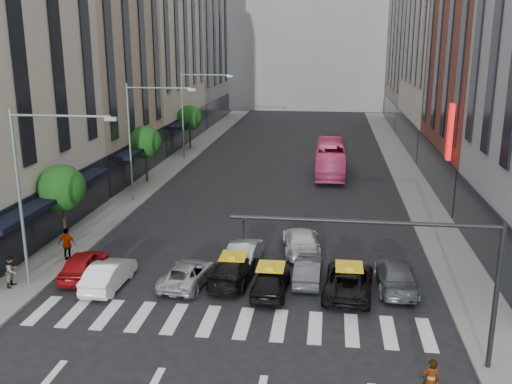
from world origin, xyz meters
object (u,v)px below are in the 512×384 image
(streetlamp_far, at_px, (191,104))
(taxi_center, at_px, (271,280))
(streetlamp_near, at_px, (35,176))
(pedestrian_far, at_px, (67,244))
(pedestrian_near, at_px, (12,271))
(bus, at_px, (330,158))
(taxi_left, at_px, (234,269))
(car_white_front, at_px, (109,274))
(car_red, at_px, (84,264))
(streetlamp_mid, at_px, (141,127))

(streetlamp_far, relative_size, taxi_center, 2.15)
(streetlamp_near, xyz_separation_m, pedestrian_far, (-0.36, 3.33, -4.81))
(taxi_center, bearing_deg, streetlamp_far, -67.47)
(streetlamp_near, bearing_deg, pedestrian_near, -165.39)
(streetlamp_near, xyz_separation_m, streetlamp_far, (0.00, 32.00, 0.00))
(bus, relative_size, pedestrian_far, 5.78)
(streetlamp_near, xyz_separation_m, bus, (14.34, 27.58, -4.38))
(taxi_left, bearing_deg, streetlamp_far, -67.10)
(streetlamp_far, bearing_deg, car_white_front, -84.20)
(car_red, distance_m, taxi_center, 10.18)
(taxi_left, xyz_separation_m, pedestrian_far, (-9.80, 1.40, 0.39))
(streetlamp_far, distance_m, car_red, 30.94)
(pedestrian_near, bearing_deg, car_red, -56.81)
(streetlamp_near, bearing_deg, taxi_left, 11.59)
(taxi_left, relative_size, taxi_center, 1.16)
(streetlamp_far, bearing_deg, pedestrian_near, -92.77)
(streetlamp_mid, xyz_separation_m, taxi_center, (11.52, -15.28, -5.19))
(streetlamp_near, height_order, taxi_left, streetlamp_near)
(streetlamp_near, bearing_deg, streetlamp_far, 90.00)
(taxi_left, bearing_deg, car_white_front, 18.99)
(streetlamp_far, xyz_separation_m, taxi_center, (11.52, -31.28, -5.19))
(streetlamp_far, xyz_separation_m, car_white_front, (3.21, -31.56, -5.21))
(taxi_center, bearing_deg, streetlamp_near, 5.88)
(streetlamp_far, height_order, bus, streetlamp_far)
(pedestrian_near, bearing_deg, streetlamp_far, -2.89)
(pedestrian_far, bearing_deg, streetlamp_far, -86.30)
(bus, distance_m, pedestrian_far, 28.36)
(pedestrian_near, distance_m, pedestrian_far, 3.94)
(streetlamp_mid, xyz_separation_m, car_red, (1.38, -14.47, -5.19))
(streetlamp_near, distance_m, bus, 31.39)
(streetlamp_mid, distance_m, taxi_left, 17.72)
(pedestrian_near, xyz_separation_m, pedestrian_far, (1.21, 3.74, 0.13))
(streetlamp_near, relative_size, car_red, 2.15)
(streetlamp_near, height_order, streetlamp_mid, same)
(streetlamp_far, distance_m, pedestrian_near, 32.82)
(streetlamp_far, distance_m, car_white_front, 32.15)
(streetlamp_mid, xyz_separation_m, streetlamp_far, (0.00, 16.00, 0.00))
(streetlamp_near, xyz_separation_m, taxi_left, (9.44, 1.94, -5.20))
(car_white_front, xyz_separation_m, pedestrian_near, (-4.78, -0.85, 0.27))
(streetlamp_near, distance_m, taxi_center, 12.66)
(streetlamp_near, height_order, car_white_front, streetlamp_near)
(streetlamp_far, bearing_deg, taxi_center, -69.78)
(taxi_center, distance_m, pedestrian_near, 13.15)
(car_white_front, height_order, bus, bus)
(car_white_front, relative_size, pedestrian_far, 2.23)
(streetlamp_far, relative_size, taxi_left, 1.85)
(streetlamp_mid, bearing_deg, taxi_left, -56.12)
(streetlamp_mid, distance_m, pedestrian_far, 13.55)
(streetlamp_mid, relative_size, taxi_left, 1.85)
(streetlamp_mid, xyz_separation_m, taxi_left, (9.44, -14.06, -5.20))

